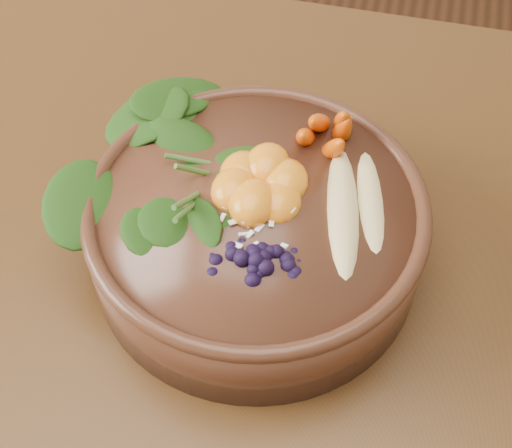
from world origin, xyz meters
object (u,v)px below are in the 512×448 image
object	(u,v)px
kale_heap	(209,131)
carrot_cluster	(323,106)
banana_halves	(359,194)
mandarin_cluster	(260,174)
stoneware_bowl	(256,232)
blueberry_pile	(254,247)

from	to	relation	value
kale_heap	carrot_cluster	xyz separation A→B (m)	(0.08, 0.03, 0.02)
banana_halves	mandarin_cluster	size ratio (longest dim) A/B	1.83
stoneware_bowl	mandarin_cluster	world-z (taller)	mandarin_cluster
banana_halves	carrot_cluster	bearing A→B (deg)	113.06
mandarin_cluster	carrot_cluster	bearing A→B (deg)	59.84
banana_halves	blueberry_pile	world-z (taller)	blueberry_pile
stoneware_bowl	mandarin_cluster	xyz separation A→B (m)	(-0.00, 0.02, 0.05)
kale_heap	banana_halves	bearing A→B (deg)	-13.90
stoneware_bowl	blueberry_pile	distance (m)	0.08
carrot_cluster	mandarin_cluster	xyz separation A→B (m)	(-0.04, -0.06, -0.02)
kale_heap	blueberry_pile	xyz separation A→B (m)	(0.06, -0.10, -0.00)
stoneware_bowl	banana_halves	distance (m)	0.09
kale_heap	mandarin_cluster	world-z (taller)	kale_heap
banana_halves	mandarin_cluster	distance (m)	0.07
carrot_cluster	blueberry_pile	size ratio (longest dim) A/B	0.60
banana_halves	mandarin_cluster	world-z (taller)	mandarin_cluster
kale_heap	banana_halves	xyz separation A→B (m)	(0.12, -0.03, -0.01)
banana_halves	kale_heap	bearing A→B (deg)	156.45
stoneware_bowl	carrot_cluster	world-z (taller)	carrot_cluster
carrot_cluster	banana_halves	size ratio (longest dim) A/B	0.48
stoneware_bowl	banana_halves	size ratio (longest dim) A/B	1.72
mandarin_cluster	blueberry_pile	distance (m)	0.07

